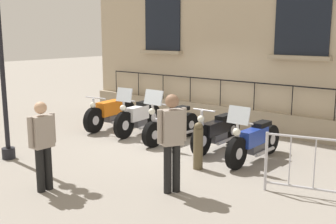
{
  "coord_description": "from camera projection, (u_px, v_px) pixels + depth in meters",
  "views": [
    {
      "loc": [
        7.86,
        6.28,
        2.73
      ],
      "look_at": [
        0.12,
        0.0,
        0.8
      ],
      "focal_mm": 44.26,
      "sensor_mm": 36.0,
      "label": 1
    }
  ],
  "objects": [
    {
      "name": "ground_plane",
      "position": [
        171.0,
        142.0,
        10.39
      ],
      "size": [
        60.0,
        60.0,
        0.0
      ],
      "primitive_type": "plane",
      "color": "gray"
    },
    {
      "name": "motorcycle_orange",
      "position": [
        111.0,
        113.0,
        11.91
      ],
      "size": [
        2.17,
        0.69,
        0.98
      ],
      "color": "black",
      "rests_on": "ground_plane"
    },
    {
      "name": "motorcycle_white",
      "position": [
        138.0,
        117.0,
        11.18
      ],
      "size": [
        1.97,
        0.58,
        1.32
      ],
      "color": "black",
      "rests_on": "ground_plane"
    },
    {
      "name": "motorcycle_silver",
      "position": [
        171.0,
        125.0,
        10.44
      ],
      "size": [
        2.08,
        0.66,
        1.38
      ],
      "color": "black",
      "rests_on": "ground_plane"
    },
    {
      "name": "motorcycle_black",
      "position": [
        217.0,
        132.0,
        9.72
      ],
      "size": [
        2.04,
        0.56,
        1.04
      ],
      "color": "black",
      "rests_on": "ground_plane"
    },
    {
      "name": "motorcycle_blue",
      "position": [
        254.0,
        141.0,
        8.83
      ],
      "size": [
        2.13,
        0.59,
        1.29
      ],
      "color": "black",
      "rests_on": "ground_plane"
    },
    {
      "name": "crowd_barrier",
      "position": [
        327.0,
        167.0,
        6.77
      ],
      "size": [
        0.57,
        1.98,
        1.05
      ],
      "color": "#B7B7BF",
      "rests_on": "ground_plane"
    },
    {
      "name": "bollard",
      "position": [
        198.0,
        146.0,
        8.31
      ],
      "size": [
        0.2,
        0.2,
        0.96
      ],
      "color": "brown",
      "rests_on": "ground_plane"
    },
    {
      "name": "pedestrian_standing",
      "position": [
        43.0,
        142.0,
        7.09
      ],
      "size": [
        0.53,
        0.22,
        1.58
      ],
      "color": "black",
      "rests_on": "ground_plane"
    },
    {
      "name": "pedestrian_walking",
      "position": [
        172.0,
        138.0,
        6.99
      ],
      "size": [
        0.48,
        0.36,
        1.72
      ],
      "color": "black",
      "rests_on": "ground_plane"
    }
  ]
}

